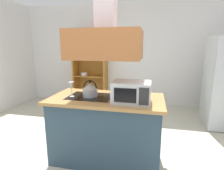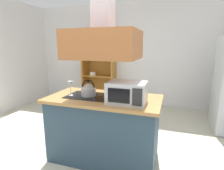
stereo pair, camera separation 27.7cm
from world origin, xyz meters
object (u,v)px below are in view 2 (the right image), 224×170
(wine_glass_on_counter, at_px, (70,85))
(dish_cabinet, at_px, (99,72))
(kettle, at_px, (88,89))
(microwave, at_px, (127,93))
(cutting_board, at_px, (122,93))

(wine_glass_on_counter, bearing_deg, dish_cabinet, 103.51)
(dish_cabinet, distance_m, kettle, 2.63)
(dish_cabinet, height_order, microwave, dish_cabinet)
(kettle, bearing_deg, microwave, -13.70)
(dish_cabinet, relative_size, microwave, 4.18)
(kettle, height_order, wine_glass_on_counter, kettle)
(microwave, xyz_separation_m, wine_glass_on_counter, (-0.83, 0.08, 0.02))
(dish_cabinet, bearing_deg, wine_glass_on_counter, -76.49)
(dish_cabinet, bearing_deg, kettle, -71.01)
(cutting_board, bearing_deg, dish_cabinet, 119.64)
(cutting_board, relative_size, microwave, 0.74)
(dish_cabinet, distance_m, microwave, 3.00)
(kettle, height_order, cutting_board, kettle)
(microwave, bearing_deg, cutting_board, 112.92)
(kettle, height_order, microwave, microwave)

